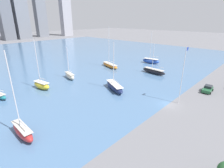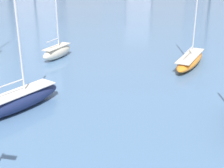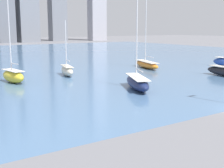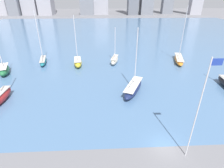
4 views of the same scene
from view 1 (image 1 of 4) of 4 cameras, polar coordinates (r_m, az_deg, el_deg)
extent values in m
plane|color=slate|center=(42.43, 17.81, -6.35)|extent=(500.00, 500.00, 0.00)
cube|color=#4C7099|center=(93.87, -24.29, 7.40)|extent=(180.00, 140.00, 0.00)
cylinder|color=silver|center=(41.48, 21.95, 2.23)|extent=(0.14, 0.14, 13.01)
cube|color=#1E3899|center=(40.73, 23.41, 10.46)|extent=(1.10, 0.03, 0.70)
cube|color=slate|center=(191.08, -32.28, 21.67)|extent=(9.52, 11.86, 63.58)
cube|color=slate|center=(196.30, -28.22, 21.42)|extent=(11.67, 13.23, 58.09)
cube|color=slate|center=(211.71, -22.83, 23.37)|extent=(10.63, 7.66, 68.36)
cube|color=#9E9EA8|center=(216.30, -15.23, 24.44)|extent=(11.15, 7.13, 71.07)
ellipsoid|color=#19234C|center=(48.04, 0.83, -0.90)|extent=(6.21, 9.67, 1.82)
cube|color=silver|center=(47.73, 0.84, 0.05)|extent=(5.09, 7.93, 0.10)
cube|color=#2D2D33|center=(48.22, 0.83, -1.46)|extent=(0.87, 1.63, 0.82)
cylinder|color=silver|center=(46.72, 0.53, 6.76)|extent=(0.18, 0.18, 11.06)
cylinder|color=silver|center=(46.37, 1.38, 0.93)|extent=(1.69, 3.40, 0.14)
ellipsoid|color=orange|center=(71.07, -0.67, 6.10)|extent=(5.11, 10.89, 1.48)
cube|color=beige|center=(70.90, -0.67, 6.64)|extent=(4.19, 8.93, 0.10)
cube|color=#2D2D33|center=(71.17, -0.67, 5.79)|extent=(0.68, 1.89, 0.67)
cylinder|color=silver|center=(70.21, -1.04, 12.42)|extent=(0.18, 0.18, 14.13)
cylinder|color=silver|center=(69.65, -0.18, 7.36)|extent=(1.21, 3.83, 0.14)
ellipsoid|color=beige|center=(58.89, -13.64, 2.59)|extent=(3.25, 6.77, 1.81)
cube|color=beige|center=(58.64, -13.71, 3.39)|extent=(2.66, 5.56, 0.10)
cube|color=#2D2D33|center=(59.04, -13.60, 2.14)|extent=(0.43, 1.18, 0.81)
cylinder|color=silver|center=(58.03, -14.23, 7.47)|extent=(0.18, 0.18, 8.31)
cylinder|color=silver|center=(57.47, -13.49, 4.26)|extent=(0.81, 2.79, 0.14)
ellipsoid|color=black|center=(64.25, 13.44, 4.08)|extent=(3.04, 9.50, 1.74)
cube|color=#BCB7AD|center=(64.03, 13.50, 4.78)|extent=(2.49, 7.79, 0.10)
cube|color=#2D2D33|center=(64.38, 13.40, 3.67)|extent=(0.31, 1.69, 0.78)
cylinder|color=silver|center=(63.39, 13.31, 8.82)|extent=(0.18, 0.18, 8.87)
cylinder|color=silver|center=(62.87, 14.79, 5.47)|extent=(0.55, 4.64, 0.14)
ellipsoid|color=#284CA8|center=(79.26, 12.58, 7.35)|extent=(3.66, 7.97, 2.05)
cube|color=silver|center=(79.05, 12.63, 8.04)|extent=(3.00, 6.53, 0.10)
cube|color=#2D2D33|center=(79.38, 12.54, 6.95)|extent=(0.37, 1.39, 0.92)
cylinder|color=silver|center=(78.26, 12.57, 12.24)|extent=(0.18, 0.18, 11.48)
cylinder|color=silver|center=(78.33, 13.64, 8.71)|extent=(0.73, 3.91, 0.14)
ellipsoid|color=#B72828|center=(33.45, -27.15, -13.62)|extent=(1.87, 7.22, 1.92)
cube|color=#BCB7AD|center=(32.98, -27.41, -12.30)|extent=(1.54, 5.92, 0.10)
cube|color=#2D2D33|center=(33.73, -27.00, -14.37)|extent=(0.18, 1.30, 0.86)
cylinder|color=silver|center=(30.80, -29.64, -1.92)|extent=(0.18, 0.18, 12.42)
cylinder|color=silver|center=(31.58, -27.14, -11.30)|extent=(0.20, 3.05, 0.14)
ellipsoid|color=yellow|center=(52.56, -21.99, -0.40)|extent=(2.97, 6.48, 2.05)
cube|color=silver|center=(52.25, -22.13, 0.59)|extent=(2.44, 5.31, 0.10)
cube|color=#2D2D33|center=(52.75, -21.91, -0.97)|extent=(0.31, 1.14, 0.92)
cylinder|color=silver|center=(51.11, -23.29, 6.81)|extent=(0.18, 0.18, 11.48)
cylinder|color=silver|center=(51.26, -21.81, 1.63)|extent=(0.49, 2.48, 0.14)
cube|color=#235B38|center=(53.38, 28.74, -1.58)|extent=(4.65, 2.29, 0.72)
cube|color=#23282D|center=(53.63, 28.97, -0.74)|extent=(2.01, 1.88, 0.65)
cylinder|color=black|center=(54.97, 27.95, -1.25)|extent=(0.66, 0.32, 0.64)
cylinder|color=black|center=(54.68, 30.01, -1.73)|extent=(0.66, 0.32, 0.64)
cylinder|color=black|center=(52.36, 27.27, -2.14)|extent=(0.66, 0.32, 0.64)
cylinder|color=black|center=(52.06, 29.43, -2.66)|extent=(0.66, 0.32, 0.64)
camera|label=2|loc=(48.09, 37.70, 10.32)|focal=50.00mm
camera|label=3|loc=(12.06, 60.83, -47.16)|focal=50.00mm
camera|label=4|loc=(27.24, 47.82, 13.52)|focal=28.00mm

